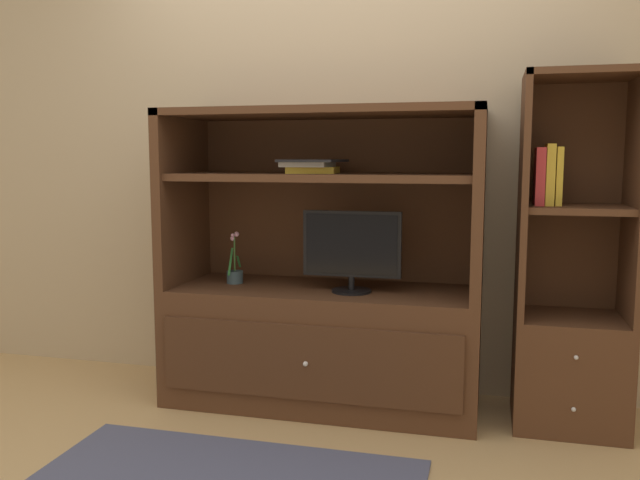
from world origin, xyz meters
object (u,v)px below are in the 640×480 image
at_px(bookshelf_tall, 571,314).
at_px(tv_monitor, 352,249).
at_px(upright_book_row, 547,176).
at_px(magazine_stack, 312,166).
at_px(potted_plant, 235,273).
at_px(media_console, 323,311).

bearing_deg(bookshelf_tall, tv_monitor, -175.71).
relative_size(tv_monitor, upright_book_row, 1.74).
height_order(tv_monitor, magazine_stack, magazine_stack).
bearing_deg(potted_plant, media_console, -0.19).
height_order(magazine_stack, upright_book_row, upright_book_row).
xyz_separation_m(media_console, magazine_stack, (-0.06, -0.01, 0.74)).
bearing_deg(tv_monitor, upright_book_row, 4.20).
height_order(bookshelf_tall, upright_book_row, bookshelf_tall).
relative_size(media_console, magazine_stack, 4.58).
distance_m(tv_monitor, upright_book_row, 0.96).
xyz_separation_m(tv_monitor, upright_book_row, (0.89, 0.07, 0.36)).
distance_m(magazine_stack, bookshelf_tall, 1.42).
xyz_separation_m(bookshelf_tall, upright_book_row, (-0.13, -0.01, 0.64)).
bearing_deg(upright_book_row, potted_plant, 179.68).
bearing_deg(upright_book_row, media_console, 179.63).
relative_size(potted_plant, magazine_stack, 0.80).
bearing_deg(bookshelf_tall, media_console, -179.78).
bearing_deg(bookshelf_tall, magazine_stack, -179.48).
xyz_separation_m(media_console, potted_plant, (-0.48, 0.00, 0.18)).
bearing_deg(potted_plant, bookshelf_tall, 0.10).
bearing_deg(tv_monitor, media_console, 156.03).
bearing_deg(potted_plant, magazine_stack, -1.14).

